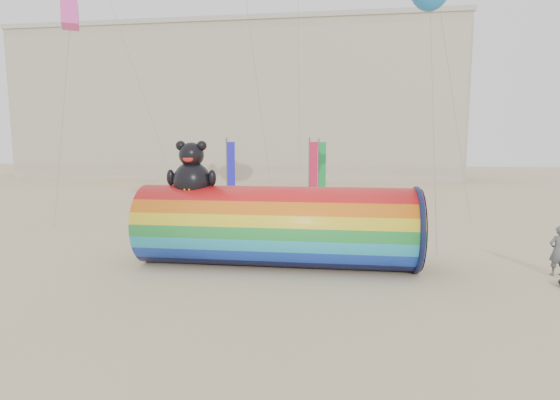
# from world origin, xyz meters

# --- Properties ---
(ground) EXTENTS (160.00, 160.00, 0.00)m
(ground) POSITION_xyz_m (0.00, 0.00, 0.00)
(ground) COLOR #CCB58C
(ground) RESTS_ON ground
(hotel_building) EXTENTS (60.40, 15.40, 20.60)m
(hotel_building) POSITION_xyz_m (-12.00, 45.95, 10.31)
(hotel_building) COLOR #B7AD99
(hotel_building) RESTS_ON ground
(windsock_assembly) EXTENTS (10.75, 3.28, 4.96)m
(windsock_assembly) POSITION_xyz_m (0.57, -0.03, 1.64)
(windsock_assembly) COLOR red
(windsock_assembly) RESTS_ON ground
(kite_handler) EXTENTS (0.73, 0.54, 1.84)m
(kite_handler) POSITION_xyz_m (10.87, 0.01, 0.92)
(kite_handler) COLOR #54585B
(kite_handler) RESTS_ON ground
(festival_banners) EXTENTS (7.00, 4.66, 5.20)m
(festival_banners) POSITION_xyz_m (-0.77, 15.71, 2.64)
(festival_banners) COLOR #59595E
(festival_banners) RESTS_ON ground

